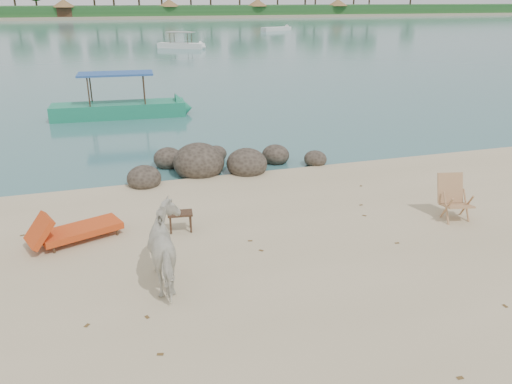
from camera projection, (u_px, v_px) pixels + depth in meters
water at (111, 28)px, 89.54m from camera, size 400.00×400.00×0.00m
far_shore at (104, 14)px, 160.88m from camera, size 420.00×90.00×1.40m
far_scenery at (104, 5)px, 130.05m from camera, size 420.00×18.00×9.50m
boulders at (213, 164)px, 15.25m from camera, size 6.24×2.81×1.16m
cow at (170, 250)px, 9.00m from camera, size 0.84×1.70×1.41m
side_table at (181, 223)px, 11.21m from camera, size 0.59×0.42×0.45m
lounge_chair at (81, 227)px, 10.80m from camera, size 2.23×1.43×0.63m
deck_chair at (457, 200)px, 11.69m from camera, size 0.80×0.86×1.05m
boat_near at (116, 80)px, 21.84m from camera, size 6.57×1.86×3.16m
boat_mid at (181, 34)px, 52.45m from camera, size 5.40×4.06×2.73m
boat_far at (276, 28)px, 80.97m from camera, size 6.20×3.75×0.72m
dead_leaves at (290, 260)px, 10.08m from camera, size 8.82×7.34×0.00m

